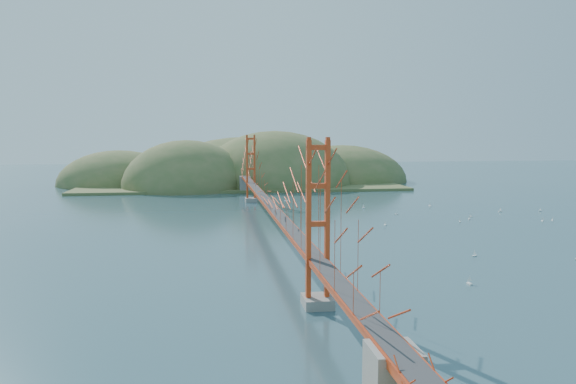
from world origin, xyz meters
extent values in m
plane|color=#315663|center=(0.00, 0.00, 0.00)|extent=(320.00, 320.00, 0.00)
cube|color=gray|center=(0.00, -30.00, 0.35)|extent=(2.00, 2.40, 0.70)
cube|color=gray|center=(0.00, 30.00, 0.35)|extent=(2.00, 2.40, 0.70)
cube|color=red|center=(0.00, 0.00, 3.30)|extent=(1.40, 92.00, 0.16)
cube|color=red|center=(0.00, 0.00, 3.10)|extent=(1.33, 92.00, 0.24)
cube|color=#38383A|center=(0.00, 0.00, 3.40)|extent=(1.19, 92.00, 0.03)
cube|color=gray|center=(0.00, 46.00, 1.65)|extent=(2.20, 2.60, 3.30)
cube|color=olive|center=(0.00, 64.00, 0.25)|extent=(70.00, 40.00, 0.60)
ellipsoid|color=olive|center=(-12.00, 56.00, 0.00)|extent=(28.00, 28.00, 21.00)
ellipsoid|color=olive|center=(8.00, 62.00, 0.00)|extent=(36.00, 36.00, 25.00)
ellipsoid|color=olive|center=(26.00, 70.00, 0.00)|extent=(32.00, 32.00, 18.00)
ellipsoid|color=olive|center=(-28.00, 68.00, 0.00)|extent=(28.00, 28.00, 16.00)
ellipsoid|color=olive|center=(2.00, 78.00, 0.00)|extent=(44.00, 44.00, 22.00)
cube|color=white|center=(26.11, 3.47, 0.06)|extent=(0.41, 0.56, 0.10)
cylinder|color=white|center=(26.11, 3.47, 0.36)|extent=(0.02, 0.02, 0.59)
cube|color=white|center=(28.74, 20.17, 0.07)|extent=(0.30, 0.65, 0.11)
cylinder|color=white|center=(28.74, 20.17, 0.41)|extent=(0.02, 0.02, 0.68)
cube|color=white|center=(15.44, 2.62, 0.06)|extent=(0.22, 0.56, 0.10)
cylinder|color=white|center=(15.44, 2.62, 0.36)|extent=(0.02, 0.02, 0.59)
cube|color=white|center=(17.22, 19.29, 0.06)|extent=(0.55, 0.44, 0.10)
cylinder|color=white|center=(17.22, 19.29, 0.36)|extent=(0.02, 0.02, 0.59)
cube|color=white|center=(36.70, 12.13, 0.07)|extent=(0.62, 0.22, 0.11)
cylinder|color=white|center=(36.70, 12.13, 0.40)|extent=(0.02, 0.02, 0.67)
cube|color=white|center=(28.51, 5.62, 0.06)|extent=(0.33, 0.59, 0.10)
cylinder|color=white|center=(28.51, 5.62, 0.37)|extent=(0.02, 0.02, 0.61)
cube|color=white|center=(29.90, 8.00, 0.06)|extent=(0.39, 0.56, 0.10)
cylinder|color=white|center=(29.90, 8.00, 0.35)|extent=(0.02, 0.02, 0.58)
cube|color=white|center=(37.76, 2.86, 0.06)|extent=(0.24, 0.54, 0.09)
cylinder|color=white|center=(37.76, 2.86, 0.34)|extent=(0.02, 0.02, 0.56)
cube|color=white|center=(42.99, 11.71, 0.05)|extent=(0.49, 0.21, 0.09)
cylinder|color=white|center=(42.99, 11.71, 0.31)|extent=(0.01, 0.01, 0.51)
cube|color=white|center=(13.07, -26.12, 0.07)|extent=(0.24, 0.63, 0.11)
cylinder|color=white|center=(13.07, -26.12, 0.41)|extent=(0.02, 0.02, 0.68)
cube|color=white|center=(6.26, 30.38, 0.07)|extent=(0.64, 0.38, 0.11)
cylinder|color=white|center=(6.26, 30.38, 0.40)|extent=(0.02, 0.02, 0.67)
cube|color=white|center=(39.44, 3.15, 0.05)|extent=(0.24, 0.50, 0.09)
cylinder|color=white|center=(39.44, 3.15, 0.32)|extent=(0.01, 0.01, 0.53)
cube|color=white|center=(20.01, 11.50, 0.06)|extent=(0.52, 0.47, 0.10)
cylinder|color=white|center=(20.01, 11.50, 0.35)|extent=(0.02, 0.02, 0.58)
cube|color=white|center=(18.24, -16.56, 0.06)|extent=(0.58, 0.43, 0.10)
cylinder|color=white|center=(18.24, -16.56, 0.37)|extent=(0.02, 0.02, 0.62)
camera|label=1|loc=(-7.37, -67.13, 11.96)|focal=35.00mm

